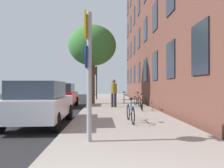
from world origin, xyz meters
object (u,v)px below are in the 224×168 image
object	(u,v)px
bicycle_3	(124,98)
tree_near	(92,46)
bicycle_1	(141,104)
sign_post	(88,65)
pedestrian_0	(114,91)
car_1	(62,95)
bicycle_0	(130,112)
car_0	(40,103)
bicycle_2	(137,100)
traffic_light	(96,77)

from	to	relation	value
bicycle_3	tree_near	bearing A→B (deg)	-165.19
bicycle_1	sign_post	bearing A→B (deg)	-110.40
pedestrian_0	car_1	distance (m)	3.80
bicycle_0	bicycle_3	size ratio (longest dim) A/B	1.01
pedestrian_0	car_1	bearing A→B (deg)	158.82
car_1	car_0	bearing A→B (deg)	-85.62
bicycle_2	bicycle_3	xyz separation A→B (m)	(-0.66, 2.59, -0.02)
traffic_light	car_0	bearing A→B (deg)	-96.59
bicycle_2	pedestrian_0	world-z (taller)	pedestrian_0
tree_near	car_0	bearing A→B (deg)	-100.20
bicycle_2	car_0	bearing A→B (deg)	-126.11
tree_near	pedestrian_0	xyz separation A→B (m)	(1.51, -2.68, -3.38)
car_0	car_1	xyz separation A→B (m)	(-0.53, 6.95, -0.00)
sign_post	car_1	xyz separation A→B (m)	(-2.53, 9.75, -1.12)
bicycle_2	pedestrian_0	size ratio (longest dim) A/B	0.93
tree_near	bicycle_3	world-z (taller)	tree_near
bicycle_3	pedestrian_0	xyz separation A→B (m)	(-0.96, -3.34, 0.65)
sign_post	bicycle_2	bearing A→B (deg)	73.97
bicycle_0	car_0	xyz separation A→B (m)	(-3.37, 0.06, 0.37)
traffic_light	bicycle_3	bearing A→B (deg)	-60.54
tree_near	bicycle_3	size ratio (longest dim) A/B	3.55
bicycle_2	bicycle_3	world-z (taller)	bicycle_2
traffic_light	bicycle_0	xyz separation A→B (m)	(1.84, -13.29, -1.91)
sign_post	car_1	size ratio (longest dim) A/B	0.79
sign_post	bicycle_0	distance (m)	3.40
car_0	car_1	distance (m)	6.97
bicycle_0	car_1	distance (m)	8.03
car_0	car_1	bearing A→B (deg)	94.38
bicycle_1	pedestrian_0	world-z (taller)	pedestrian_0
bicycle_0	pedestrian_0	distance (m)	5.70
pedestrian_0	car_0	bearing A→B (deg)	-118.23
tree_near	bicycle_3	bearing A→B (deg)	14.81
tree_near	pedestrian_0	distance (m)	4.57
bicycle_2	traffic_light	bearing A→B (deg)	114.15
bicycle_0	car_1	bearing A→B (deg)	119.06
bicycle_1	bicycle_2	world-z (taller)	bicycle_2
tree_near	car_1	size ratio (longest dim) A/B	1.50
tree_near	bicycle_0	distance (m)	9.44
bicycle_1	pedestrian_0	size ratio (longest dim) A/B	0.91
bicycle_2	car_0	world-z (taller)	car_0
sign_post	pedestrian_0	size ratio (longest dim) A/B	1.78
bicycle_3	car_0	size ratio (longest dim) A/B	0.41
car_0	bicycle_2	bearing A→B (deg)	53.89
sign_post	bicycle_2	distance (m)	9.61
bicycle_1	car_0	xyz separation A→B (m)	(-4.46, -3.84, 0.36)
bicycle_3	pedestrian_0	bearing A→B (deg)	-106.11
sign_post	tree_near	xyz separation A→B (m)	(-0.51, 11.06, 2.54)
bicycle_1	car_1	bearing A→B (deg)	148.05
bicycle_3	sign_post	bearing A→B (deg)	-99.52
bicycle_2	bicycle_1	bearing A→B (deg)	-93.59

